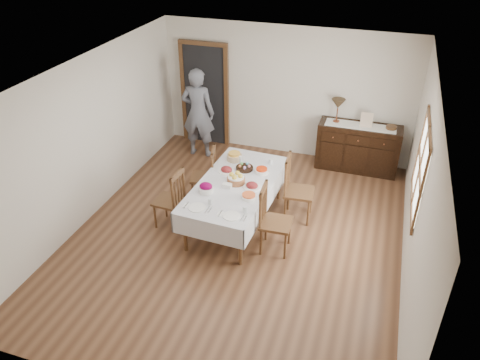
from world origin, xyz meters
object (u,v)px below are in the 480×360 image
(chair_left_far, at_px, (206,174))
(person, at_px, (198,110))
(dining_table, at_px, (236,188))
(sideboard, at_px, (358,147))
(table_lamp, at_px, (338,104))
(chair_left_near, at_px, (171,199))
(chair_right_far, at_px, (296,188))
(chair_right_near, at_px, (272,219))

(chair_left_far, height_order, person, person)
(chair_left_far, bearing_deg, dining_table, 40.89)
(chair_left_far, distance_m, person, 1.80)
(sideboard, height_order, table_lamp, table_lamp)
(dining_table, distance_m, table_lamp, 2.79)
(chair_left_near, height_order, table_lamp, table_lamp)
(chair_left_near, relative_size, chair_right_far, 0.91)
(sideboard, bearing_deg, person, -173.17)
(table_lamp, bearing_deg, chair_right_near, -99.30)
(chair_right_far, relative_size, sideboard, 0.73)
(chair_left_near, distance_m, chair_right_far, 2.00)
(chair_right_near, distance_m, sideboard, 3.04)
(table_lamp, bearing_deg, dining_table, -116.19)
(chair_right_far, distance_m, person, 2.88)
(dining_table, distance_m, sideboard, 2.95)
(chair_right_far, relative_size, person, 0.57)
(person, bearing_deg, sideboard, -177.49)
(sideboard, bearing_deg, table_lamp, 177.39)
(chair_right_near, height_order, sideboard, chair_right_near)
(chair_left_near, relative_size, person, 0.52)
(chair_right_far, height_order, sideboard, chair_right_far)
(chair_right_far, bearing_deg, dining_table, 112.63)
(sideboard, bearing_deg, chair_right_far, -111.84)
(chair_left_near, bearing_deg, person, -163.70)
(chair_left_far, height_order, chair_right_far, chair_right_far)
(dining_table, height_order, chair_right_far, chair_right_far)
(chair_left_near, height_order, chair_right_far, chair_right_far)
(chair_left_near, bearing_deg, dining_table, 116.52)
(person, bearing_deg, chair_left_near, 97.99)
(chair_left_near, height_order, sideboard, chair_left_near)
(chair_left_far, distance_m, table_lamp, 2.83)
(dining_table, distance_m, chair_right_far, 0.99)
(dining_table, xyz_separation_m, chair_right_near, (0.72, -0.47, -0.12))
(chair_left_near, relative_size, table_lamp, 2.22)
(dining_table, xyz_separation_m, chair_left_near, (-0.94, -0.39, -0.15))
(sideboard, bearing_deg, chair_right_near, -108.10)
(chair_right_near, relative_size, table_lamp, 2.35)
(dining_table, bearing_deg, chair_right_near, -29.75)
(dining_table, xyz_separation_m, chair_left_far, (-0.70, 0.50, -0.16))
(dining_table, relative_size, table_lamp, 4.92)
(chair_right_far, distance_m, sideboard, 2.14)
(chair_left_far, distance_m, chair_right_far, 1.58)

